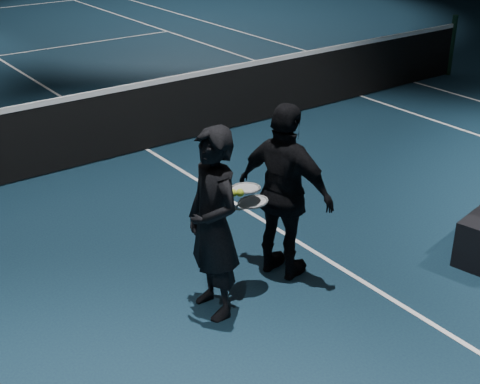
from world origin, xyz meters
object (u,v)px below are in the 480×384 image
object	(u,v)px
player_a	(213,224)
tennis_balls	(236,191)
player_b	(285,193)
racket_upper	(246,188)
racket_lower	(253,202)

from	to	relation	value
player_a	tennis_balls	size ratio (longest dim) A/B	13.78
player_a	player_b	size ratio (longest dim) A/B	1.00
player_b	racket_upper	xyz separation A→B (m)	(-0.45, -0.02, 0.18)
player_a	racket_lower	bearing A→B (deg)	100.64
player_b	racket_lower	size ratio (longest dim) A/B	2.43
racket_lower	tennis_balls	bearing A→B (deg)	178.53
player_a	player_b	world-z (taller)	same
racket_upper	player_b	bearing A→B (deg)	-9.08
player_a	racket_upper	xyz separation A→B (m)	(0.39, 0.09, 0.18)
player_b	tennis_balls	xyz separation A→B (m)	(-0.59, -0.07, 0.22)
player_b	racket_upper	world-z (taller)	player_b
racket_lower	racket_upper	xyz separation A→B (m)	(-0.05, 0.03, 0.13)
player_a	racket_lower	xyz separation A→B (m)	(0.45, 0.06, 0.05)
player_a	racket_upper	distance (m)	0.44
player_a	racket_lower	distance (m)	0.45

